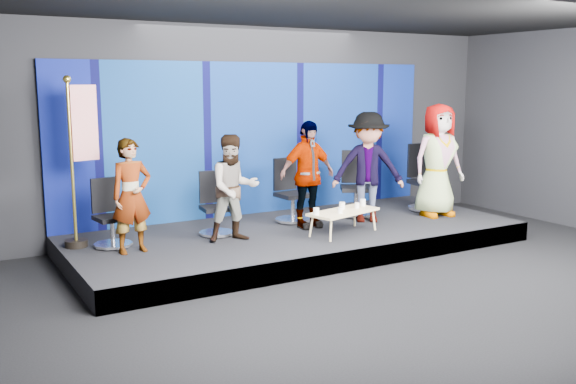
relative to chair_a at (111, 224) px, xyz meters
name	(u,v)px	position (x,y,z in m)	size (l,w,h in m)	color
ground	(400,291)	(2.81, -2.87, -0.61)	(10.00, 10.00, 0.00)	black
room_walls	(407,94)	(2.81, -2.87, 1.82)	(10.02, 8.02, 3.51)	black
riser	(298,238)	(2.81, -0.37, -0.46)	(7.00, 3.00, 0.30)	black
backdrop	(255,139)	(2.81, 1.08, 0.99)	(7.00, 0.08, 2.60)	#07095D
chair_a	(111,224)	(0.00, 0.00, 0.00)	(0.60, 0.60, 0.95)	silver
panelist_a	(132,196)	(0.17, -0.47, 0.46)	(0.56, 0.37, 1.54)	black
chair_b	(216,214)	(1.55, -0.09, 0.00)	(0.60, 0.60, 0.95)	silver
panelist_b	(234,188)	(1.63, -0.58, 0.46)	(0.75, 0.58, 1.54)	black
chair_c	(291,201)	(2.99, 0.15, 0.03)	(0.62, 0.62, 1.04)	silver
panelist_c	(307,175)	(3.00, -0.36, 0.53)	(0.99, 0.41, 1.68)	black
chair_d	(355,194)	(4.20, 0.01, 0.05)	(0.86, 0.86, 1.11)	silver
panelist_d	(368,167)	(4.08, -0.48, 0.58)	(1.16, 0.67, 1.80)	black
chair_e	(425,188)	(5.57, -0.22, 0.08)	(0.74, 0.74, 1.18)	silver
panelist_e	(438,160)	(5.39, -0.70, 0.64)	(0.93, 0.61, 1.91)	black
coffee_table	(343,212)	(3.24, -1.00, 0.01)	(1.24, 0.77, 0.36)	tan
mug_a	(316,211)	(2.72, -1.06, 0.09)	(0.09, 0.09, 0.10)	white
mug_b	(340,210)	(3.09, -1.14, 0.09)	(0.07, 0.07, 0.08)	white
mug_c	(342,206)	(3.29, -0.90, 0.10)	(0.09, 0.09, 0.11)	white
mug_d	(357,205)	(3.53, -0.95, 0.09)	(0.07, 0.07, 0.09)	white
mug_e	(363,202)	(3.73, -0.83, 0.09)	(0.09, 0.09, 0.10)	white
flag_stand	(80,157)	(-0.32, 0.22, 0.94)	(0.54, 0.31, 2.36)	black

